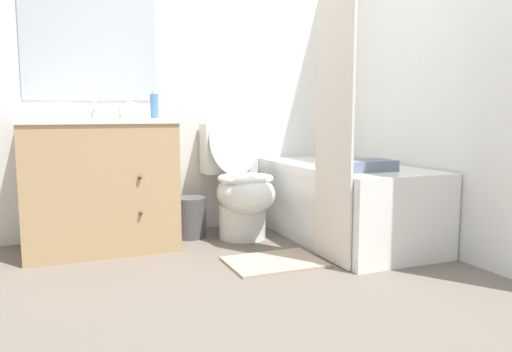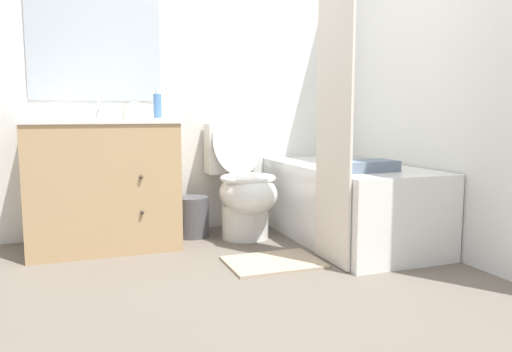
% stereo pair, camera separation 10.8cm
% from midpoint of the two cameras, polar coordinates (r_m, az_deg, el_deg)
% --- Properties ---
extents(ground_plane, '(14.00, 14.00, 0.00)m').
position_cam_midpoint_polar(ground_plane, '(2.36, 5.40, -14.43)').
color(ground_plane, '#6B6056').
extents(wall_back, '(8.00, 0.06, 2.50)m').
position_cam_midpoint_polar(wall_back, '(3.76, -5.67, 13.05)').
color(wall_back, silver).
rests_on(wall_back, ground_plane).
extents(wall_right, '(0.05, 2.62, 2.50)m').
position_cam_midpoint_polar(wall_right, '(3.55, 18.18, 13.05)').
color(wall_right, silver).
rests_on(wall_right, ground_plane).
extents(vanity_cabinet, '(0.93, 0.61, 0.83)m').
position_cam_midpoint_polar(vanity_cabinet, '(3.35, -16.23, -0.66)').
color(vanity_cabinet, tan).
rests_on(vanity_cabinet, ground_plane).
extents(sink_faucet, '(0.14, 0.12, 0.12)m').
position_cam_midpoint_polar(sink_faucet, '(3.50, -16.71, 6.93)').
color(sink_faucet, silver).
rests_on(sink_faucet, vanity_cabinet).
extents(toilet, '(0.39, 0.69, 0.90)m').
position_cam_midpoint_polar(toilet, '(3.48, -0.57, -1.19)').
color(toilet, white).
rests_on(toilet, ground_plane).
extents(bathtub, '(0.70, 1.38, 0.52)m').
position_cam_midpoint_polar(bathtub, '(3.47, 11.31, -2.98)').
color(bathtub, white).
rests_on(bathtub, ground_plane).
extents(shower_curtain, '(0.02, 0.39, 1.94)m').
position_cam_midpoint_polar(shower_curtain, '(2.86, 10.04, 9.23)').
color(shower_curtain, silver).
rests_on(shower_curtain, ground_plane).
extents(wastebasket, '(0.23, 0.23, 0.28)m').
position_cam_midpoint_polar(wastebasket, '(3.54, -6.41, -4.66)').
color(wastebasket, '#4C4C51').
rests_on(wastebasket, ground_plane).
extents(tissue_box, '(0.15, 0.14, 0.11)m').
position_cam_midpoint_polar(tissue_box, '(3.44, -12.84, 7.21)').
color(tissue_box, beige).
rests_on(tissue_box, vanity_cabinet).
extents(soap_dispenser, '(0.05, 0.05, 0.19)m').
position_cam_midpoint_polar(soap_dispenser, '(3.38, -10.29, 7.95)').
color(soap_dispenser, '#4C7AB2').
rests_on(soap_dispenser, vanity_cabinet).
extents(hand_towel_folded, '(0.26, 0.12, 0.09)m').
position_cam_midpoint_polar(hand_towel_folded, '(3.14, -21.71, 6.90)').
color(hand_towel_folded, white).
rests_on(hand_towel_folded, vanity_cabinet).
extents(bath_towel_folded, '(0.35, 0.20, 0.07)m').
position_cam_midpoint_polar(bath_towel_folded, '(3.08, 13.50, 1.12)').
color(bath_towel_folded, slate).
rests_on(bath_towel_folded, bathtub).
extents(bath_mat, '(0.54, 0.40, 0.02)m').
position_cam_midpoint_polar(bath_mat, '(2.94, 3.06, -9.82)').
color(bath_mat, tan).
rests_on(bath_mat, ground_plane).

